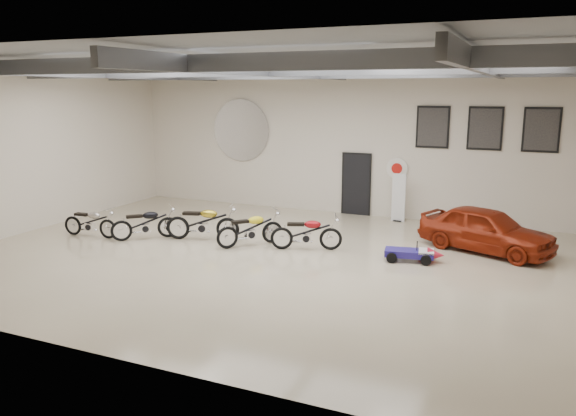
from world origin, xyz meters
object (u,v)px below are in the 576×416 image
at_px(motorcycle_red, 306,232).
at_px(motorcycle_black, 145,223).
at_px(banner_stand, 399,196).
at_px(vintage_car, 486,229).
at_px(motorcycle_silver, 90,222).
at_px(motorcycle_gold, 203,222).
at_px(go_kart, 414,251).
at_px(motorcycle_yellow, 250,228).

bearing_deg(motorcycle_red, motorcycle_black, 169.95).
relative_size(banner_stand, motorcycle_red, 0.88).
distance_m(banner_stand, vintage_car, 3.93).
xyz_separation_m(motorcycle_silver, motorcycle_gold, (3.24, 1.04, 0.08)).
distance_m(motorcycle_silver, motorcycle_red, 6.50).
xyz_separation_m(motorcycle_gold, vintage_car, (7.60, 2.05, 0.06)).
bearing_deg(motorcycle_red, vintage_car, 1.22).
distance_m(motorcycle_silver, vintage_car, 11.28).
relative_size(motorcycle_black, go_kart, 1.26).
distance_m(motorcycle_black, motorcycle_gold, 1.70).
xyz_separation_m(banner_stand, motorcycle_gold, (-4.64, -4.63, -0.30)).
xyz_separation_m(banner_stand, motorcycle_yellow, (-3.10, -4.63, -0.34)).
height_order(motorcycle_black, go_kart, motorcycle_black).
distance_m(motorcycle_gold, vintage_car, 7.87).
distance_m(go_kart, vintage_car, 2.31).
bearing_deg(go_kart, motorcycle_black, 177.85).
bearing_deg(banner_stand, motorcycle_red, -101.36).
bearing_deg(banner_stand, motorcycle_gold, -127.20).
xyz_separation_m(motorcycle_black, vintage_car, (9.18, 2.66, 0.12)).
bearing_deg(motorcycle_yellow, motorcycle_red, -39.86).
height_order(banner_stand, motorcycle_gold, banner_stand).
height_order(motorcycle_red, vintage_car, vintage_car).
relative_size(motorcycle_gold, go_kart, 1.40).
relative_size(motorcycle_silver, motorcycle_black, 0.94).
distance_m(motorcycle_gold, go_kart, 6.05).
height_order(motorcycle_yellow, vintage_car, vintage_car).
relative_size(motorcycle_black, motorcycle_gold, 0.90).
xyz_separation_m(motorcycle_black, go_kart, (7.62, 0.99, -0.22)).
distance_m(motorcycle_yellow, vintage_car, 6.39).
distance_m(motorcycle_black, go_kart, 7.69).
distance_m(banner_stand, motorcycle_silver, 9.72).
bearing_deg(motorcycle_gold, motorcycle_black, -176.41).
bearing_deg(motorcycle_black, go_kart, -36.64).
distance_m(motorcycle_silver, motorcycle_yellow, 4.90).
xyz_separation_m(motorcycle_silver, go_kart, (9.28, 1.42, -0.19)).
bearing_deg(vintage_car, banner_stand, 70.38).
xyz_separation_m(motorcycle_black, motorcycle_red, (4.71, 0.87, 0.00)).
height_order(banner_stand, motorcycle_yellow, banner_stand).
bearing_deg(go_kart, banner_stand, 98.55).
bearing_deg(motorcycle_red, motorcycle_gold, 164.30).
bearing_deg(motorcycle_black, motorcycle_gold, -23.09).
bearing_deg(vintage_car, motorcycle_silver, 127.42).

